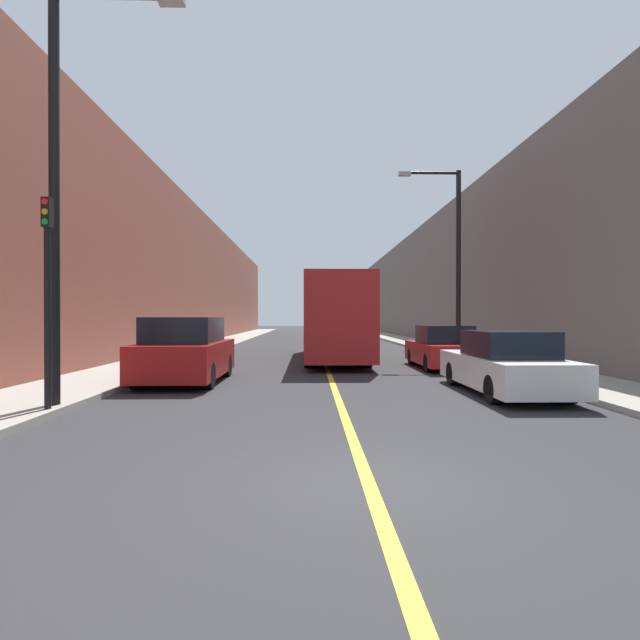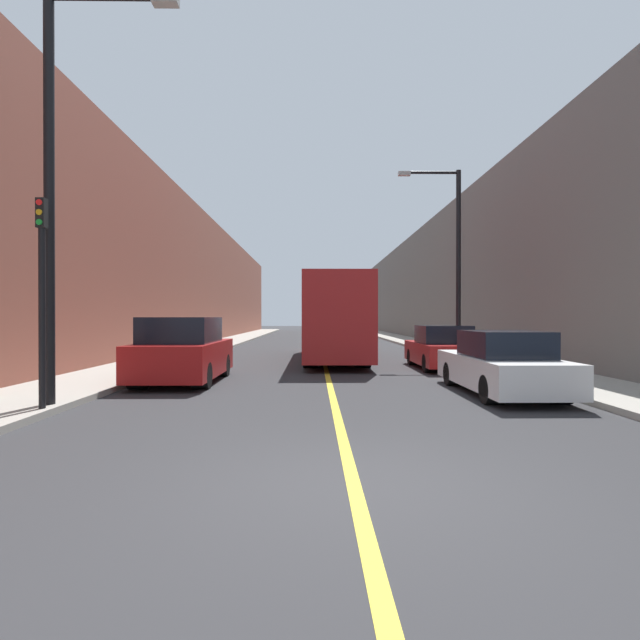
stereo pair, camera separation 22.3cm
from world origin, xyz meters
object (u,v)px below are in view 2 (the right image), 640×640
Objects in this scene: car_right_mid at (442,349)px; street_lamp_right at (453,251)px; car_right_near at (501,365)px; street_lamp_left at (60,171)px; traffic_light at (42,294)px; parked_suv_left at (183,352)px; bus at (333,318)px.

car_right_mid is 0.55× the size of street_lamp_right.
street_lamp_right is (1.31, 8.77, 3.88)m from car_right_near.
street_lamp_right is at bearing 67.25° from car_right_mid.
traffic_light is at bearing -104.20° from street_lamp_left.
street_lamp_left is (-9.49, -7.93, 3.98)m from car_right_mid.
car_right_mid is 12.85m from traffic_light.
parked_suv_left is at bearing 73.83° from traffic_light.
car_right_near is at bearing -15.32° from parked_suv_left.
street_lamp_right is at bearing 46.19° from traffic_light.
parked_suv_left is 1.14× the size of traffic_light.
bus is at bearing 63.80° from street_lamp_left.
traffic_light reaches higher than car_right_mid.
traffic_light is at bearing -138.87° from car_right_mid.
car_right_near is at bearing 14.74° from traffic_light.
parked_suv_left is 0.56× the size of street_lamp_left.
bus is at bearing 58.78° from parked_suv_left.
parked_suv_left is at bearing 164.68° from car_right_near.
bus reaches higher than car_right_near.
street_lamp_left is 15.22m from street_lamp_right.
street_lamp_right is at bearing 34.73° from parked_suv_left.
car_right_mid is 12.99m from street_lamp_left.
car_right_near is at bearing -98.52° from street_lamp_right.
traffic_light is (-0.11, -0.45, -2.40)m from street_lamp_left.
street_lamp_right is at bearing -10.16° from bus.
car_right_mid is at bearing 88.99° from car_right_near.
street_lamp_right is (10.70, 10.82, -0.11)m from street_lamp_left.
car_right_near is at bearing -69.42° from bus.
street_lamp_left reaches higher than traffic_light.
bus is 13.51m from traffic_light.
bus is 8.74m from parked_suv_left.
traffic_light is (-10.81, -11.27, -2.29)m from street_lamp_right.
street_lamp_left is at bearing -167.70° from car_right_near.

